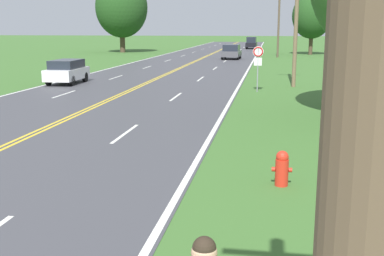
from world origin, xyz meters
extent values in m
cube|color=silver|center=(3.11, 16.50, 0.01)|extent=(0.12, 3.00, 0.00)
cube|color=silver|center=(3.11, 25.50, 0.01)|extent=(0.12, 3.00, 0.00)
cube|color=silver|center=(3.11, 34.50, 0.01)|extent=(0.12, 3.00, 0.00)
cube|color=silver|center=(3.11, 43.50, 0.01)|extent=(0.12, 3.00, 0.00)
cube|color=silver|center=(3.11, 52.50, 0.01)|extent=(0.12, 3.00, 0.00)
cube|color=silver|center=(3.11, 61.50, 0.01)|extent=(0.12, 3.00, 0.00)
cube|color=silver|center=(3.11, 70.50, 0.01)|extent=(0.12, 3.00, 0.00)
cube|color=silver|center=(3.11, 79.50, 0.01)|extent=(0.12, 3.00, 0.00)
cube|color=silver|center=(3.11, 88.50, 0.01)|extent=(0.12, 3.00, 0.00)
cube|color=silver|center=(3.11, 97.50, 0.01)|extent=(0.12, 3.00, 0.00)
cube|color=silver|center=(3.11, 106.50, 0.01)|extent=(0.12, 3.00, 0.00)
cube|color=silver|center=(-3.11, 25.50, 0.01)|extent=(0.12, 3.00, 0.00)
cube|color=silver|center=(-3.11, 34.50, 0.01)|extent=(0.12, 3.00, 0.00)
cube|color=silver|center=(-3.11, 43.50, 0.01)|extent=(0.12, 3.00, 0.00)
cube|color=silver|center=(-3.11, 52.50, 0.01)|extent=(0.12, 3.00, 0.00)
cube|color=silver|center=(-3.11, 61.50, 0.01)|extent=(0.12, 3.00, 0.00)
cube|color=silver|center=(-3.11, 70.50, 0.01)|extent=(0.12, 3.00, 0.00)
cube|color=silver|center=(-3.11, 79.50, 0.01)|extent=(0.12, 3.00, 0.00)
cube|color=silver|center=(-3.11, 88.50, 0.01)|extent=(0.12, 3.00, 0.00)
cube|color=silver|center=(-3.11, 97.50, 0.01)|extent=(0.12, 3.00, 0.00)
cube|color=silver|center=(-3.11, 106.50, 0.01)|extent=(0.12, 3.00, 0.00)
sphere|color=tan|center=(7.47, 4.81, 1.66)|extent=(0.24, 0.24, 0.24)
sphere|color=#2D2319|center=(7.47, 4.81, 1.70)|extent=(0.22, 0.22, 0.22)
cylinder|color=red|center=(8.32, 11.77, 0.31)|extent=(0.31, 0.31, 0.63)
sphere|color=red|center=(8.32, 11.77, 0.69)|extent=(0.29, 0.29, 0.29)
cylinder|color=red|center=(8.51, 11.77, 0.38)|extent=(0.08, 0.11, 0.11)
cylinder|color=red|center=(8.13, 11.77, 0.38)|extent=(0.08, 0.11, 0.11)
cylinder|color=gray|center=(7.26, 28.24, 1.25)|extent=(0.07, 0.07, 2.50)
cylinder|color=white|center=(7.26, 28.22, 2.25)|extent=(0.60, 0.02, 0.60)
torus|color=red|center=(7.26, 28.21, 2.25)|extent=(0.55, 0.07, 0.55)
cube|color=white|center=(7.26, 28.22, 1.70)|extent=(0.44, 0.02, 0.44)
cylinder|color=brown|center=(9.39, 30.91, 4.84)|extent=(0.24, 0.24, 9.69)
cylinder|color=brown|center=(8.73, 60.22, 4.69)|extent=(0.24, 0.24, 9.38)
cylinder|color=#473828|center=(-13.19, 68.47, 1.59)|extent=(0.74, 0.74, 3.18)
ellipsoid|color=#1E4219|center=(-13.19, 68.47, 6.31)|extent=(7.35, 7.35, 8.45)
cylinder|color=#473828|center=(13.08, 66.91, 1.42)|extent=(0.52, 0.52, 2.85)
ellipsoid|color=#1E4219|center=(13.08, 66.91, 5.04)|extent=(5.16, 5.16, 5.94)
cylinder|color=black|center=(-5.80, 31.44, 0.32)|extent=(0.22, 0.65, 0.64)
cylinder|color=black|center=(-4.27, 31.47, 0.32)|extent=(0.22, 0.65, 0.64)
cylinder|color=black|center=(-5.75, 29.12, 0.32)|extent=(0.22, 0.65, 0.64)
cylinder|color=black|center=(-4.21, 29.16, 0.32)|extent=(0.22, 0.65, 0.64)
cube|color=white|center=(-5.01, 30.30, 0.64)|extent=(1.83, 3.77, 0.71)
cube|color=#1E232D|center=(-5.01, 30.30, 1.27)|extent=(1.60, 2.65, 0.54)
cylinder|color=black|center=(4.33, 54.89, 0.36)|extent=(0.23, 0.73, 0.73)
cylinder|color=black|center=(2.59, 54.95, 0.36)|extent=(0.23, 0.73, 0.73)
cylinder|color=black|center=(4.42, 57.33, 0.36)|extent=(0.23, 0.73, 0.73)
cylinder|color=black|center=(2.67, 57.39, 0.36)|extent=(0.23, 0.73, 0.73)
cube|color=#47474C|center=(3.50, 56.14, 0.64)|extent=(2.08, 4.00, 0.62)
cube|color=#1E232D|center=(3.50, 56.14, 1.30)|extent=(1.81, 2.82, 0.71)
cylinder|color=black|center=(5.37, 81.95, 0.34)|extent=(0.21, 0.69, 0.68)
cylinder|color=black|center=(3.84, 81.98, 0.34)|extent=(0.21, 0.69, 0.68)
cylinder|color=black|center=(5.43, 84.78, 0.34)|extent=(0.21, 0.69, 0.68)
cylinder|color=black|center=(3.90, 84.81, 0.34)|extent=(0.21, 0.69, 0.68)
cube|color=black|center=(4.64, 83.38, 0.66)|extent=(1.82, 4.60, 0.71)
cube|color=#1E232D|center=(4.64, 83.38, 1.49)|extent=(1.58, 3.23, 0.94)
camera|label=1|loc=(7.99, 0.91, 3.62)|focal=45.00mm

